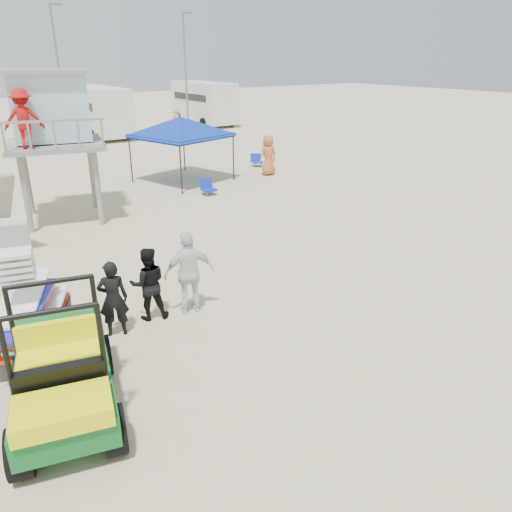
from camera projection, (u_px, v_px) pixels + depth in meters
ground at (331, 386)px, 8.57m from camera, size 140.00×140.00×0.00m
utility_cart at (60, 365)px, 7.45m from camera, size 2.00×3.03×2.11m
surf_trailer at (27, 307)px, 9.26m from camera, size 1.92×2.83×2.30m
man_left at (113, 299)px, 9.88m from camera, size 0.68×0.56×1.60m
man_mid at (148, 284)px, 10.51m from camera, size 0.93×0.82×1.61m
man_right at (189, 273)px, 10.72m from camera, size 1.17×0.68×1.87m
lifeguard_tower at (47, 113)px, 16.01m from camera, size 3.54×3.54×4.75m
canopy_blue at (180, 120)px, 21.42m from camera, size 4.16×4.16×3.22m
cone_far at (6, 218)px, 16.57m from camera, size 0.34×0.34×0.50m
beach_chair_b at (208, 187)px, 20.17m from camera, size 0.57×0.61×0.64m
beach_chair_c at (257, 160)px, 25.27m from camera, size 0.73×0.83×0.64m
rv_mid_right at (98, 109)px, 33.95m from camera, size 2.64×7.00×3.25m
rv_far_right at (204, 101)px, 39.82m from camera, size 2.64×6.60×3.25m
light_pole_left at (60, 78)px, 29.26m from camera, size 0.14×0.14×8.00m
light_pole_right at (186, 74)px, 35.13m from camera, size 0.14×0.14×8.00m
distant_beachgoers at (234, 142)px, 26.85m from camera, size 3.52×15.90×1.84m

